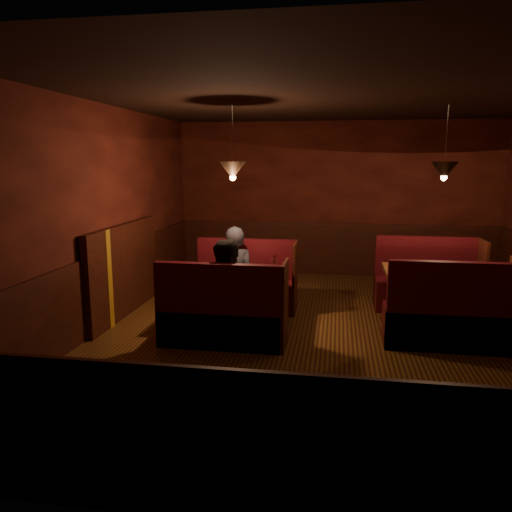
% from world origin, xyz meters
% --- Properties ---
extents(room, '(6.02, 7.02, 2.92)m').
position_xyz_m(room, '(-0.28, 0.05, 1.05)').
color(room, '#391E0F').
rests_on(room, ground).
extents(main_table, '(1.37, 0.83, 0.96)m').
position_xyz_m(main_table, '(-1.28, 0.20, 0.57)').
color(main_table, brown).
rests_on(main_table, ground).
extents(main_bench_far, '(1.51, 0.54, 1.03)m').
position_xyz_m(main_bench_far, '(-1.27, 0.98, 0.33)').
color(main_bench_far, black).
rests_on(main_bench_far, ground).
extents(main_bench_near, '(1.51, 0.54, 1.03)m').
position_xyz_m(main_bench_near, '(-1.27, -0.58, 0.33)').
color(main_bench_near, black).
rests_on(main_bench_near, ground).
extents(second_table, '(1.35, 0.86, 0.76)m').
position_xyz_m(second_table, '(1.35, 0.58, 0.56)').
color(second_table, brown).
rests_on(second_table, ground).
extents(second_bench_far, '(1.49, 0.56, 1.06)m').
position_xyz_m(second_bench_far, '(1.38, 1.39, 0.34)').
color(second_bench_far, black).
rests_on(second_bench_far, ground).
extents(second_bench_near, '(1.49, 0.56, 1.06)m').
position_xyz_m(second_bench_near, '(1.38, -0.22, 0.34)').
color(second_bench_near, black).
rests_on(second_bench_near, ground).
extents(diner_a, '(0.60, 0.41, 1.61)m').
position_xyz_m(diner_a, '(-1.40, 0.80, 0.80)').
color(diner_a, '#202129').
rests_on(diner_a, ground).
extents(diner_b, '(0.92, 0.80, 1.61)m').
position_xyz_m(diner_b, '(-1.21, -0.44, 0.80)').
color(diner_b, black).
rests_on(diner_b, ground).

